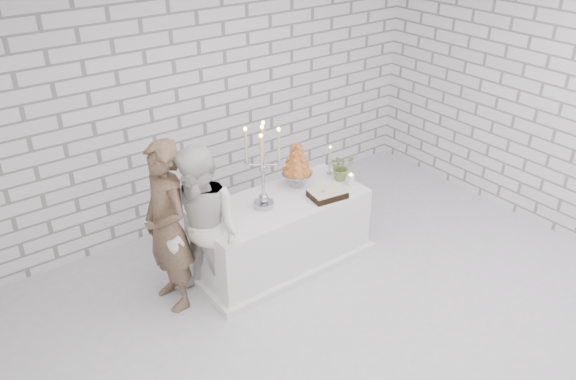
% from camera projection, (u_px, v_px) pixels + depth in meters
% --- Properties ---
extents(ground, '(6.00, 5.00, 0.01)m').
position_uv_depth(ground, '(347.00, 324.00, 5.26)').
color(ground, silver).
rests_on(ground, ground).
extents(wall_back, '(6.00, 0.01, 3.00)m').
position_uv_depth(wall_back, '(203.00, 96.00, 6.28)').
color(wall_back, white).
rests_on(wall_back, ground).
extents(wall_right, '(0.01, 5.00, 3.00)m').
position_uv_depth(wall_right, '(562.00, 103.00, 6.10)').
color(wall_right, white).
rests_on(wall_right, ground).
extents(cake_table, '(1.80, 0.80, 0.75)m').
position_uv_depth(cake_table, '(281.00, 232.00, 5.94)').
color(cake_table, white).
rests_on(cake_table, ground).
extents(groom, '(0.42, 0.63, 1.69)m').
position_uv_depth(groom, '(167.00, 227.00, 5.15)').
color(groom, brown).
rests_on(groom, ground).
extents(bride, '(0.83, 0.94, 1.63)m').
position_uv_depth(bride, '(202.00, 232.00, 5.14)').
color(bride, white).
rests_on(bride, ground).
extents(candelabra, '(0.39, 0.39, 0.88)m').
position_uv_depth(candelabra, '(263.00, 167.00, 5.44)').
color(candelabra, '#A5A4AE').
rests_on(candelabra, cake_table).
extents(croquembouche, '(0.36, 0.36, 0.52)m').
position_uv_depth(croquembouche, '(297.00, 164.00, 5.91)').
color(croquembouche, '#B3571F').
rests_on(croquembouche, cake_table).
extents(chocolate_cake, '(0.39, 0.31, 0.08)m').
position_uv_depth(chocolate_cake, '(327.00, 194.00, 5.80)').
color(chocolate_cake, black).
rests_on(chocolate_cake, cake_table).
extents(pillar_candle, '(0.08, 0.08, 0.12)m').
position_uv_depth(pillar_candle, '(351.00, 180.00, 6.02)').
color(pillar_candle, white).
rests_on(pillar_candle, cake_table).
extents(extra_taper, '(0.07, 0.07, 0.32)m').
position_uv_depth(extra_taper, '(330.00, 161.00, 6.19)').
color(extra_taper, '#C2BA95').
rests_on(extra_taper, cake_table).
extents(flowers, '(0.30, 0.28, 0.29)m').
position_uv_depth(flowers, '(341.00, 167.00, 6.10)').
color(flowers, '#5D7E3A').
rests_on(flowers, cake_table).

